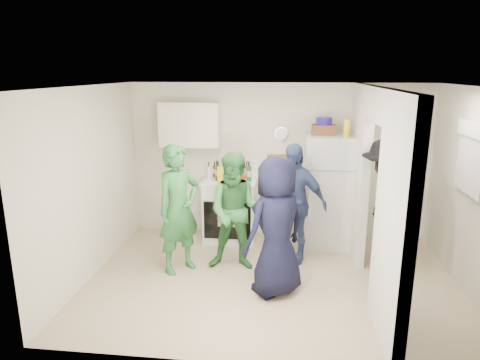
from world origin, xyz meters
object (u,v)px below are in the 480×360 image
(yellow_cup_stack_top, at_px, (347,128))
(person_green_left, at_px, (179,209))
(person_nook, at_px, (386,208))
(wicker_basket, at_px, (324,130))
(person_denim, at_px, (292,203))
(person_navy, at_px, (276,227))
(blue_bowl, at_px, (324,121))
(fridge, at_px, (327,191))
(person_green_center, at_px, (237,212))
(stove, at_px, (230,209))

(yellow_cup_stack_top, bearing_deg, person_green_left, -154.98)
(person_nook, bearing_deg, wicker_basket, -138.22)
(person_denim, height_order, person_navy, person_navy)
(blue_bowl, relative_size, person_denim, 0.14)
(fridge, bearing_deg, blue_bowl, 153.43)
(blue_bowl, distance_m, person_nook, 1.63)
(yellow_cup_stack_top, bearing_deg, person_green_center, -149.00)
(person_green_left, bearing_deg, fridge, -18.87)
(fridge, distance_m, person_green_left, 2.36)
(yellow_cup_stack_top, height_order, person_green_center, yellow_cup_stack_top)
(person_green_left, xyz_separation_m, person_nook, (2.72, 0.18, 0.06))
(yellow_cup_stack_top, height_order, person_denim, yellow_cup_stack_top)
(blue_bowl, height_order, person_nook, blue_bowl)
(fridge, height_order, person_denim, fridge)
(person_green_left, xyz_separation_m, person_green_center, (0.76, 0.15, -0.06))
(person_green_center, height_order, person_denim, person_denim)
(fridge, relative_size, person_green_center, 1.06)
(person_denim, bearing_deg, person_green_left, -141.91)
(blue_bowl, xyz_separation_m, yellow_cup_stack_top, (0.32, -0.15, -0.08))
(blue_bowl, bearing_deg, person_green_center, -138.42)
(blue_bowl, distance_m, person_navy, 2.10)
(wicker_basket, distance_m, person_denim, 1.26)
(wicker_basket, bearing_deg, person_nook, -53.28)
(person_green_left, height_order, person_green_center, person_green_left)
(fridge, distance_m, person_nook, 1.19)
(fridge, distance_m, yellow_cup_stack_top, 1.02)
(wicker_basket, relative_size, person_navy, 0.20)
(person_navy, bearing_deg, wicker_basket, -151.78)
(blue_bowl, relative_size, person_navy, 0.14)
(yellow_cup_stack_top, relative_size, person_denim, 0.15)
(yellow_cup_stack_top, bearing_deg, blue_bowl, 154.89)
(fridge, xyz_separation_m, wicker_basket, (-0.10, 0.05, 0.95))
(wicker_basket, xyz_separation_m, person_green_left, (-1.96, -1.21, -0.94))
(stove, distance_m, yellow_cup_stack_top, 2.22)
(blue_bowl, xyz_separation_m, person_green_left, (-1.96, -1.21, -1.07))
(person_green_center, bearing_deg, yellow_cup_stack_top, 29.54)
(stove, xyz_separation_m, person_navy, (0.79, -1.67, 0.36))
(wicker_basket, bearing_deg, person_green_left, -148.21)
(stove, bearing_deg, wicker_basket, 0.80)
(fridge, bearing_deg, person_navy, -114.21)
(person_denim, bearing_deg, person_nook, 2.66)
(wicker_basket, relative_size, person_green_center, 0.21)
(blue_bowl, xyz_separation_m, person_navy, (-0.64, -1.69, -1.09))
(person_navy, distance_m, person_nook, 1.55)
(yellow_cup_stack_top, bearing_deg, person_nook, -63.03)
(stove, distance_m, wicker_basket, 1.94)
(wicker_basket, xyz_separation_m, yellow_cup_stack_top, (0.32, -0.15, 0.05))
(stove, relative_size, person_nook, 0.54)
(wicker_basket, bearing_deg, person_navy, -110.66)
(wicker_basket, height_order, yellow_cup_stack_top, yellow_cup_stack_top)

